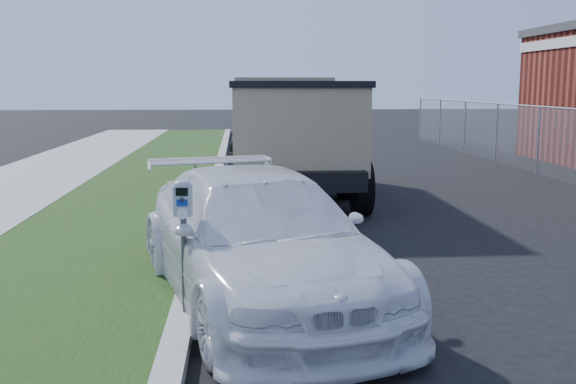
{
  "coord_description": "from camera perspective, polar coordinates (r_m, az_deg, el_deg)",
  "views": [
    {
      "loc": [
        -2.01,
        -7.52,
        2.35
      ],
      "look_at": [
        -1.4,
        1.0,
        1.0
      ],
      "focal_mm": 42.0,
      "sensor_mm": 36.0,
      "label": 1
    }
  ],
  "objects": [
    {
      "name": "ground",
      "position": [
        8.14,
        10.5,
        -7.97
      ],
      "size": [
        120.0,
        120.0,
        0.0
      ],
      "primitive_type": "plane",
      "color": "black",
      "rests_on": "ground"
    },
    {
      "name": "dump_truck",
      "position": [
        14.78,
        0.05,
        5.42
      ],
      "size": [
        2.62,
        6.51,
        2.54
      ],
      "rotation": [
        0.0,
        0.0,
        0.0
      ],
      "color": "black",
      "rests_on": "ground"
    },
    {
      "name": "white_wagon",
      "position": [
        7.36,
        -2.51,
        -3.9
      ],
      "size": [
        3.21,
        5.26,
        1.42
      ],
      "primitive_type": "imported",
      "rotation": [
        0.0,
        0.0,
        0.27
      ],
      "color": "white",
      "rests_on": "ground"
    },
    {
      "name": "parking_meter",
      "position": [
        6.58,
        -8.85,
        -2.18
      ],
      "size": [
        0.19,
        0.14,
        1.33
      ],
      "rotation": [
        0.0,
        0.0,
        -0.07
      ],
      "color": "#3F4247",
      "rests_on": "ground"
    }
  ]
}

